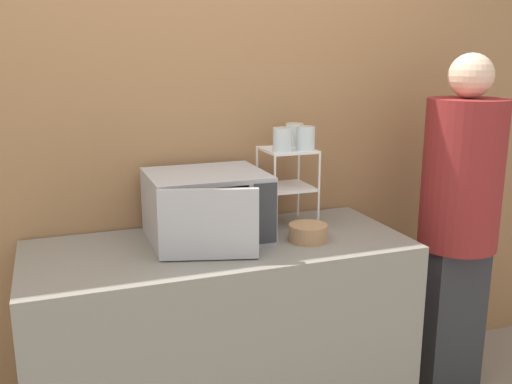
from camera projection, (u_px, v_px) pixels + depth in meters
The scene contains 9 objects.
wall_back at pixel (195, 135), 2.64m from camera, with size 8.00×0.06×2.60m.
counter at pixel (221, 341), 2.49m from camera, with size 1.60×0.68×0.89m.
microwave at pixel (207, 206), 2.42m from camera, with size 0.50×0.54×0.29m.
dish_rack at pixel (287, 171), 2.60m from camera, with size 0.22×0.23×0.36m.
glass_front_left at pixel (282, 140), 2.49m from camera, with size 0.08×0.08×0.11m.
glass_back_right at pixel (294, 135), 2.64m from camera, with size 0.08×0.08×0.11m.
glass_front_right at pixel (306, 138), 2.53m from camera, with size 0.08×0.08×0.11m.
bowl at pixel (308, 233), 2.42m from camera, with size 0.17×0.17×0.07m.
person at pixel (459, 213), 2.69m from camera, with size 0.37×0.37×1.67m.
Camera 1 is at (-0.64, -1.84, 1.67)m, focal length 40.00 mm.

